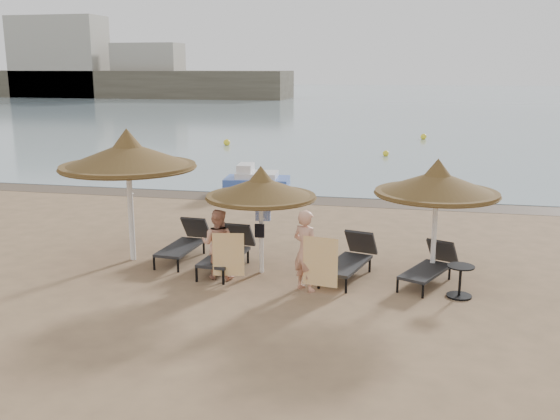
% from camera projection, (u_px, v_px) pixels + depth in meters
% --- Properties ---
extents(ground, '(160.00, 160.00, 0.00)m').
position_uv_depth(ground, '(252.00, 290.00, 13.38)').
color(ground, '#93704E').
rests_on(ground, ground).
extents(sea, '(200.00, 140.00, 0.03)m').
position_uv_depth(sea, '(392.00, 99.00, 89.59)').
color(sea, gray).
rests_on(sea, ground).
extents(wet_sand_strip, '(200.00, 1.60, 0.01)m').
position_uv_depth(wet_sand_strip, '(318.00, 200.00, 22.33)').
color(wet_sand_strip, brown).
rests_on(wet_sand_strip, ground).
extents(far_shore, '(150.00, 54.80, 12.00)m').
position_uv_depth(far_shore, '(220.00, 78.00, 91.98)').
color(far_shore, brown).
rests_on(far_shore, ground).
extents(palapa_left, '(3.29, 3.29, 3.26)m').
position_uv_depth(palapa_left, '(128.00, 156.00, 14.94)').
color(palapa_left, white).
rests_on(palapa_left, ground).
extents(palapa_center, '(2.54, 2.54, 2.52)m').
position_uv_depth(palapa_center, '(261.00, 188.00, 14.11)').
color(palapa_center, white).
rests_on(palapa_center, ground).
extents(palapa_right, '(2.76, 2.76, 2.73)m').
position_uv_depth(palapa_right, '(437.00, 183.00, 13.72)').
color(palapa_right, white).
rests_on(palapa_right, ground).
extents(lounger_far_left, '(0.82, 2.09, 0.92)m').
position_uv_depth(lounger_far_left, '(185.00, 242.00, 15.58)').
color(lounger_far_left, black).
rests_on(lounger_far_left, ground).
extents(lounger_near_left, '(0.88, 2.18, 0.95)m').
position_uv_depth(lounger_near_left, '(229.00, 250.00, 14.80)').
color(lounger_near_left, black).
rests_on(lounger_near_left, ground).
extents(lounger_near_right, '(1.19, 2.19, 0.93)m').
position_uv_depth(lounger_near_right, '(351.00, 258.00, 14.24)').
color(lounger_near_right, black).
rests_on(lounger_near_right, ground).
extents(lounger_far_right, '(1.37, 2.00, 0.86)m').
position_uv_depth(lounger_far_right, '(431.00, 265.00, 13.82)').
color(lounger_far_right, black).
rests_on(lounger_far_right, ground).
extents(side_table, '(0.56, 0.56, 0.68)m').
position_uv_depth(side_table, '(460.00, 282.00, 12.94)').
color(side_table, black).
rests_on(side_table, ground).
extents(person_left, '(0.87, 0.58, 1.85)m').
position_uv_depth(person_left, '(218.00, 238.00, 13.98)').
color(person_left, tan).
rests_on(person_left, ground).
extents(person_right, '(1.13, 1.01, 2.05)m').
position_uv_depth(person_right, '(306.00, 244.00, 13.18)').
color(person_right, tan).
rests_on(person_right, ground).
extents(towel_left, '(0.69, 0.14, 0.98)m').
position_uv_depth(towel_left, '(228.00, 255.00, 13.63)').
color(towel_left, orange).
rests_on(towel_left, ground).
extents(towel_right, '(0.75, 0.15, 1.06)m').
position_uv_depth(towel_right, '(320.00, 262.00, 12.94)').
color(towel_right, orange).
rests_on(towel_right, ground).
extents(bag_patterned, '(0.35, 0.14, 0.43)m').
position_uv_depth(bag_patterned, '(263.00, 212.00, 14.41)').
color(bag_patterned, white).
rests_on(bag_patterned, ground).
extents(bag_dark, '(0.22, 0.08, 0.31)m').
position_uv_depth(bag_dark, '(260.00, 231.00, 14.17)').
color(bag_dark, black).
rests_on(bag_dark, ground).
extents(pedal_boat, '(2.50, 1.62, 1.11)m').
position_uv_depth(pedal_boat, '(256.00, 182.00, 23.53)').
color(pedal_boat, '#395CBC').
rests_on(pedal_boat, ground).
extents(buoy_left, '(0.40, 0.40, 0.40)m').
position_uv_depth(buoy_left, '(227.00, 142.00, 37.54)').
color(buoy_left, yellow).
rests_on(buoy_left, ground).
extents(buoy_mid, '(0.39, 0.39, 0.39)m').
position_uv_depth(buoy_mid, '(424.00, 137.00, 40.67)').
color(buoy_mid, yellow).
rests_on(buoy_mid, ground).
extents(buoy_extra, '(0.32, 0.32, 0.32)m').
position_uv_depth(buoy_extra, '(386.00, 153.00, 33.13)').
color(buoy_extra, yellow).
rests_on(buoy_extra, ground).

